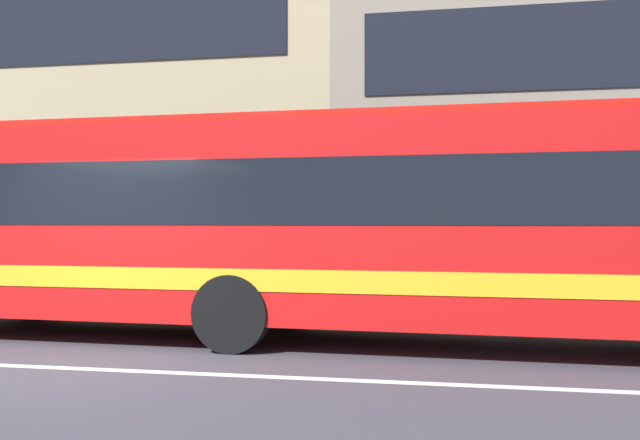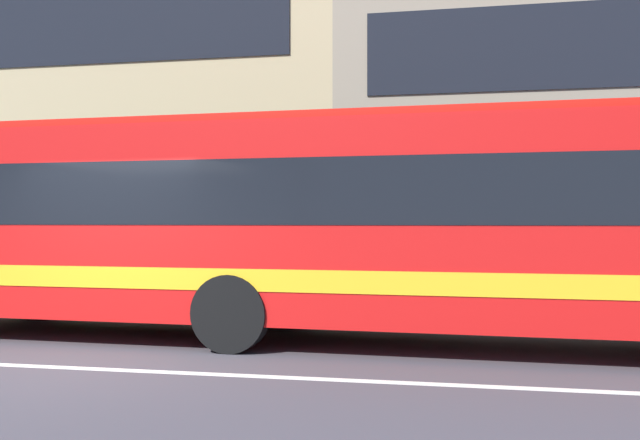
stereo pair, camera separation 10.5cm
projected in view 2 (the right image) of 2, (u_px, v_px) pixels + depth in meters
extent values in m
plane|color=#434047|center=(51.00, 367.00, 8.68)|extent=(160.00, 160.00, 0.00)
cube|color=silver|center=(51.00, 367.00, 8.68)|extent=(60.00, 0.16, 0.01)
cube|color=#265218|center=(128.00, 278.00, 15.35)|extent=(12.42, 1.10, 1.04)
cube|color=red|center=(313.00, 223.00, 10.59)|extent=(12.50, 3.00, 2.61)
cube|color=black|center=(313.00, 195.00, 10.59)|extent=(11.75, 3.00, 0.84)
cube|color=gold|center=(313.00, 274.00, 10.59)|extent=(12.25, 3.02, 0.28)
cube|color=red|center=(313.00, 125.00, 10.59)|extent=(11.99, 2.58, 0.12)
cylinder|color=black|center=(285.00, 296.00, 11.93)|extent=(1.01, 0.32, 1.00)
cylinder|color=black|center=(231.00, 313.00, 9.64)|extent=(1.01, 0.32, 1.00)
cylinder|color=black|center=(38.00, 289.00, 13.01)|extent=(1.01, 0.32, 1.00)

